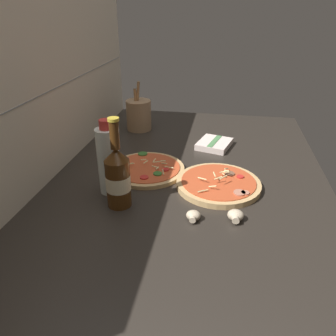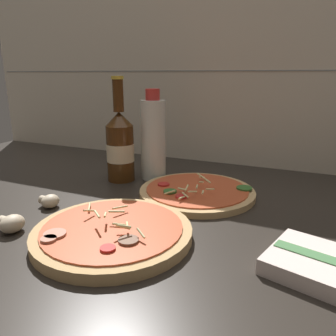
{
  "view_description": "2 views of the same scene",
  "coord_description": "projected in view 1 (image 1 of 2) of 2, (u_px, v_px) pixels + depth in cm",
  "views": [
    {
      "loc": [
        -87.49,
        -9.49,
        54.98
      ],
      "look_at": [
        -0.52,
        5.84,
        10.04
      ],
      "focal_mm": 35.0,
      "sensor_mm": 36.0,
      "label": 1
    },
    {
      "loc": [
        32.57,
        -51.46,
        29.15
      ],
      "look_at": [
        4.74,
        11.84,
        9.2
      ],
      "focal_mm": 35.0,
      "sensor_mm": 36.0,
      "label": 2
    }
  ],
  "objects": [
    {
      "name": "utensil_crock",
      "position": [
        139.0,
        115.0,
        1.48
      ],
      "size": [
        11.17,
        11.17,
        21.58
      ],
      "color": "#9E7A56",
      "rests_on": "counter_slab"
    },
    {
      "name": "counter_slab",
      "position": [
        187.0,
        194.0,
        1.03
      ],
      "size": [
        160.0,
        90.0,
        2.5
      ],
      "color": "#28231E",
      "rests_on": "ground"
    },
    {
      "name": "mushroom_left",
      "position": [
        236.0,
        216.0,
        0.87
      ],
      "size": [
        4.64,
        4.42,
        3.09
      ],
      "color": "beige",
      "rests_on": "counter_slab"
    },
    {
      "name": "beer_bottle",
      "position": [
        118.0,
        176.0,
        0.91
      ],
      "size": [
        7.01,
        7.01,
        26.17
      ],
      "color": "#47280F",
      "rests_on": "counter_slab"
    },
    {
      "name": "dish_towel",
      "position": [
        214.0,
        144.0,
        1.32
      ],
      "size": [
        16.45,
        15.15,
        2.56
      ],
      "color": "beige",
      "rests_on": "counter_slab"
    },
    {
      "name": "pizza_near",
      "position": [
        218.0,
        184.0,
        1.04
      ],
      "size": [
        26.67,
        26.67,
        4.76
      ],
      "color": "tan",
      "rests_on": "counter_slab"
    },
    {
      "name": "pizza_far",
      "position": [
        147.0,
        169.0,
        1.13
      ],
      "size": [
        26.09,
        26.09,
        4.18
      ],
      "color": "tan",
      "rests_on": "counter_slab"
    },
    {
      "name": "tile_backsplash",
      "position": [
        36.0,
        97.0,
        0.97
      ],
      "size": [
        160.0,
        1.13,
        60.0
      ],
      "color": "beige",
      "rests_on": "ground"
    },
    {
      "name": "oil_bottle",
      "position": [
        108.0,
        160.0,
        0.97
      ],
      "size": [
        6.49,
        6.49,
        23.09
      ],
      "color": "silver",
      "rests_on": "counter_slab"
    },
    {
      "name": "mushroom_right",
      "position": [
        193.0,
        216.0,
        0.88
      ],
      "size": [
        4.11,
        3.92,
        2.74
      ],
      "color": "beige",
      "rests_on": "counter_slab"
    }
  ]
}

